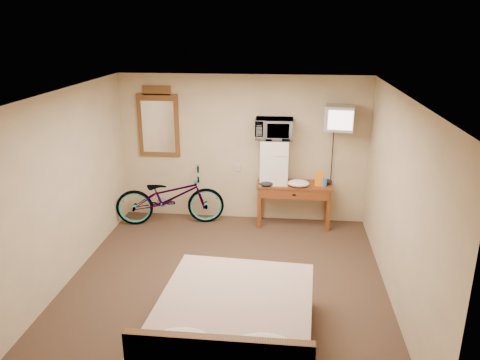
{
  "coord_description": "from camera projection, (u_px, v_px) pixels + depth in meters",
  "views": [
    {
      "loc": [
        0.76,
        -5.36,
        3.29
      ],
      "look_at": [
        0.12,
        0.75,
        1.21
      ],
      "focal_mm": 35.0,
      "sensor_mm": 36.0,
      "label": 1
    }
  ],
  "objects": [
    {
      "name": "room",
      "position": [
        224.0,
        196.0,
        5.78
      ],
      "size": [
        4.6,
        4.64,
        2.5
      ],
      "color": "#3D2D1E",
      "rests_on": "ground"
    },
    {
      "name": "desk",
      "position": [
        294.0,
        192.0,
        7.78
      ],
      "size": [
        1.24,
        0.49,
        0.75
      ],
      "color": "brown",
      "rests_on": "floor"
    },
    {
      "name": "mini_fridge",
      "position": [
        273.0,
        161.0,
        7.72
      ],
      "size": [
        0.49,
        0.48,
        0.74
      ],
      "color": "white",
      "rests_on": "desk"
    },
    {
      "name": "microwave",
      "position": [
        274.0,
        129.0,
        7.55
      ],
      "size": [
        0.62,
        0.43,
        0.33
      ],
      "primitive_type": "imported",
      "rotation": [
        0.0,
        0.0,
        0.03
      ],
      "color": "white",
      "rests_on": "mini_fridge"
    },
    {
      "name": "snack_bag",
      "position": [
        319.0,
        179.0,
        7.63
      ],
      "size": [
        0.12,
        0.07,
        0.25
      ],
      "primitive_type": "cube",
      "rotation": [
        0.0,
        0.0,
        0.02
      ],
      "color": "orange",
      "rests_on": "desk"
    },
    {
      "name": "blue_cup",
      "position": [
        325.0,
        182.0,
        7.62
      ],
      "size": [
        0.08,
        0.08,
        0.13
      ],
      "primitive_type": "cylinder",
      "color": "#3966C3",
      "rests_on": "desk"
    },
    {
      "name": "cloth_cream",
      "position": [
        299.0,
        183.0,
        7.61
      ],
      "size": [
        0.35,
        0.27,
        0.11
      ],
      "primitive_type": "ellipsoid",
      "color": "white",
      "rests_on": "desk"
    },
    {
      "name": "cloth_dark_a",
      "position": [
        266.0,
        184.0,
        7.64
      ],
      "size": [
        0.23,
        0.17,
        0.09
      ],
      "primitive_type": "ellipsoid",
      "color": "black",
      "rests_on": "desk"
    },
    {
      "name": "cloth_dark_b",
      "position": [
        327.0,
        181.0,
        7.74
      ],
      "size": [
        0.18,
        0.15,
        0.08
      ],
      "primitive_type": "ellipsoid",
      "color": "black",
      "rests_on": "desk"
    },
    {
      "name": "crt_television",
      "position": [
        339.0,
        118.0,
        7.34
      ],
      "size": [
        0.49,
        0.59,
        0.39
      ],
      "color": "black",
      "rests_on": "room"
    },
    {
      "name": "wall_mirror",
      "position": [
        158.0,
        123.0,
        7.93
      ],
      "size": [
        0.71,
        0.04,
        1.2
      ],
      "color": "brown",
      "rests_on": "room"
    },
    {
      "name": "bicycle",
      "position": [
        170.0,
        197.0,
        7.94
      ],
      "size": [
        1.92,
        0.97,
        0.96
      ],
      "primitive_type": "imported",
      "rotation": [
        0.0,
        0.0,
        1.76
      ],
      "color": "black",
      "rests_on": "floor"
    },
    {
      "name": "bed",
      "position": [
        232.0,
        332.0,
        4.77
      ],
      "size": [
        1.72,
        2.21,
        0.9
      ],
      "color": "brown",
      "rests_on": "floor"
    }
  ]
}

